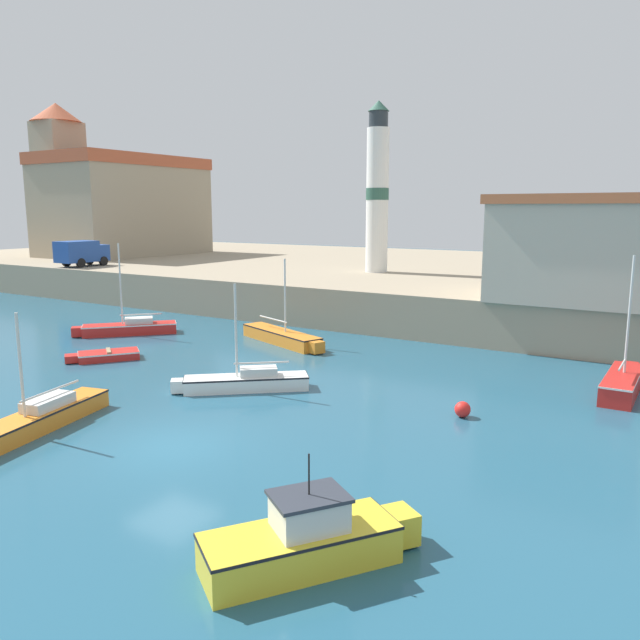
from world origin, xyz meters
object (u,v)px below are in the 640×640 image
(mooring_buoy, at_px, (463,409))
(harbor_shed_near_wharf, at_px, (575,247))
(church, at_px, (115,201))
(sailboat_red_5, at_px, (623,382))
(sailboat_red_7, at_px, (129,327))
(truck_on_quay, at_px, (82,252))
(lighthouse, at_px, (377,191))
(dinghy_red_0, at_px, (106,355))
(sailboat_white_6, at_px, (245,381))
(motorboat_yellow_3, at_px, (307,540))
(sailboat_orange_2, at_px, (282,336))
(sailboat_orange_1, at_px, (35,420))

(mooring_buoy, relative_size, harbor_shed_near_wharf, 0.07)
(mooring_buoy, height_order, church, church)
(sailboat_red_5, bearing_deg, church, 159.99)
(sailboat_red_7, xyz_separation_m, mooring_buoy, (22.42, -4.26, -0.12))
(harbor_shed_near_wharf, xyz_separation_m, truck_on_quay, (-40.00, -0.70, -1.63))
(lighthouse, distance_m, truck_on_quay, 26.10)
(mooring_buoy, distance_m, harbor_shed_near_wharf, 15.59)
(dinghy_red_0, distance_m, sailboat_white_6, 9.38)
(motorboat_yellow_3, xyz_separation_m, harbor_shed_near_wharf, (0.62, 25.73, 4.88))
(mooring_buoy, height_order, truck_on_quay, truck_on_quay)
(truck_on_quay, bearing_deg, sailboat_white_6, -27.12)
(sailboat_red_5, distance_m, truck_on_quay, 44.39)
(sailboat_orange_2, xyz_separation_m, sailboat_white_6, (4.02, -8.42, -0.01))
(sailboat_orange_1, bearing_deg, motorboat_yellow_3, -9.06)
(sailboat_orange_2, xyz_separation_m, truck_on_quay, (-26.04, 6.97, 3.43))
(sailboat_red_5, bearing_deg, mooring_buoy, -125.85)
(sailboat_white_6, xyz_separation_m, truck_on_quay, (-30.06, 15.39, 3.44))
(sailboat_red_7, relative_size, truck_on_quay, 1.28)
(sailboat_orange_1, distance_m, sailboat_orange_2, 16.11)
(sailboat_white_6, relative_size, lighthouse, 0.38)
(mooring_buoy, relative_size, church, 0.03)
(sailboat_orange_1, height_order, sailboat_red_7, sailboat_red_7)
(sailboat_red_7, height_order, lighthouse, lighthouse)
(sailboat_orange_1, height_order, church, church)
(motorboat_yellow_3, height_order, mooring_buoy, motorboat_yellow_3)
(mooring_buoy, xyz_separation_m, truck_on_quay, (-39.00, 13.97, 3.54))
(truck_on_quay, bearing_deg, church, 127.98)
(church, distance_m, lighthouse, 33.18)
(dinghy_red_0, distance_m, mooring_buoy, 18.32)
(motorboat_yellow_3, bearing_deg, lighthouse, 114.40)
(sailboat_red_5, relative_size, church, 0.33)
(sailboat_red_7, relative_size, lighthouse, 0.42)
(sailboat_red_7, distance_m, church, 34.28)
(sailboat_red_5, relative_size, harbor_shed_near_wharf, 0.68)
(sailboat_red_5, distance_m, sailboat_red_7, 27.12)
(church, distance_m, truck_on_quay, 15.41)
(truck_on_quay, bearing_deg, sailboat_orange_1, -40.48)
(motorboat_yellow_3, xyz_separation_m, sailboat_white_6, (-9.32, 9.63, -0.19))
(truck_on_quay, bearing_deg, sailboat_orange_2, -14.99)
(church, distance_m, harbor_shed_near_wharf, 50.35)
(sailboat_white_6, height_order, church, church)
(dinghy_red_0, height_order, motorboat_yellow_3, motorboat_yellow_3)
(lighthouse, bearing_deg, harbor_shed_near_wharf, -27.09)
(church, height_order, lighthouse, church)
(sailboat_red_7, bearing_deg, sailboat_orange_1, -51.96)
(motorboat_yellow_3, xyz_separation_m, lighthouse, (-15.38, 33.92, 8.34))
(sailboat_orange_1, bearing_deg, harbor_shed_near_wharf, 61.34)
(sailboat_white_6, bearing_deg, sailboat_orange_2, 115.51)
(sailboat_red_5, height_order, sailboat_white_6, sailboat_red_5)
(sailboat_orange_2, relative_size, sailboat_red_7, 1.22)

